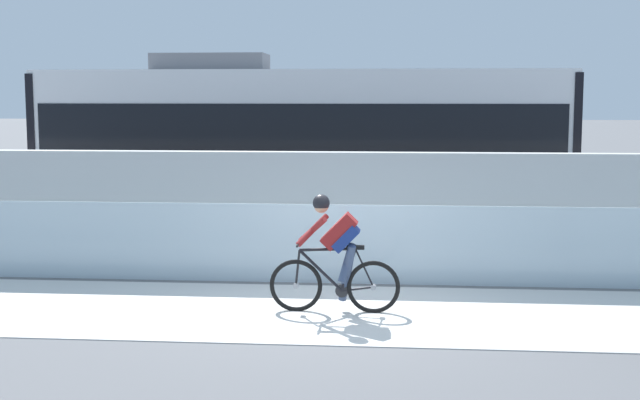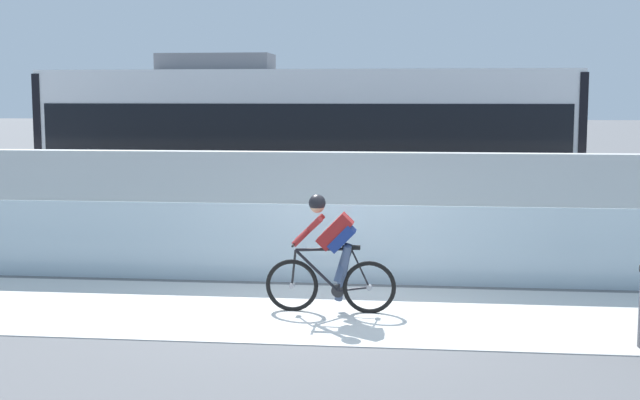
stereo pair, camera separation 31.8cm
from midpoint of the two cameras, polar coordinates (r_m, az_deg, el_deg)
name	(u,v)px [view 1 (the left image)]	position (r m, az deg, el deg)	size (l,w,h in m)	color
ground_plane	(335,312)	(11.75, 0.20, -7.46)	(200.00, 200.00, 0.00)	slate
bike_path_deck	(335,312)	(11.74, 0.20, -7.43)	(32.00, 3.20, 0.01)	silver
glass_parapet	(343,244)	(13.42, 0.88, -2.94)	(32.00, 0.05, 1.24)	silver
concrete_barrier_wall	(350,207)	(15.14, 1.38, -0.48)	(32.00, 0.36, 1.94)	silver
tram_rail_near	(356,238)	(17.74, 1.89, -2.56)	(32.00, 0.08, 0.01)	#595654
tram_rail_far	(359,228)	(19.15, 2.13, -1.86)	(32.00, 0.08, 0.01)	#595654
tram	(303,145)	(18.34, -1.66, 3.69)	(11.06, 2.54, 3.81)	silver
cyclist_on_bike	(335,256)	(11.58, 0.22, -3.71)	(1.77, 0.58, 1.61)	black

